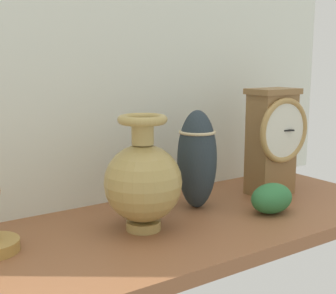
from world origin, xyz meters
The scene contains 6 objects.
ground_plane centered at (0.00, 0.00, -1.20)cm, with size 100.00×36.00×2.40cm, color brown.
back_wall centered at (0.00, 18.50, 32.50)cm, with size 120.00×2.00×65.00cm, color silver.
mantel_clock centered at (30.80, 2.94, 12.11)cm, with size 13.75×8.56×22.97cm.
brass_vase_bulbous centered at (-3.61, 0.10, 8.76)cm, with size 13.39×13.39×19.93cm.
tall_ceramic_vase centered at (11.55, 4.71, 9.87)cm, with size 7.79×7.79×19.45cm.
ivy_sprig centered at (21.26, -6.14, 2.90)cm, with size 8.98×6.29×5.80cm.
Camera 1 is at (-42.93, -65.69, 28.90)cm, focal length 49.68 mm.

